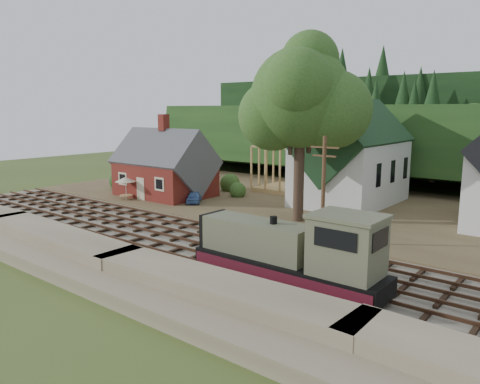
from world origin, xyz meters
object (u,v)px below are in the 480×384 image
Objects in this scene: car_green at (153,187)px; patio_set at (126,180)px; locomotive at (294,254)px; car_blue at (194,197)px.

patio_set reaches higher than car_green.
locomotive reaches higher than patio_set.
locomotive is 3.27× the size of car_blue.
car_blue is 7.74m from patio_set.
patio_set is (-6.79, -3.41, 1.48)m from car_blue.
car_blue reaches higher than car_green.
locomotive is 3.19× the size of car_green.
car_green is 1.45× the size of patio_set.
car_green is 5.20m from patio_set.
car_blue is at bearing -96.91° from car_green.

